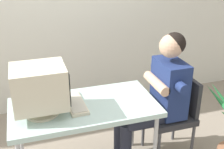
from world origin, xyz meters
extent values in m
cylinder|color=#B7B7BC|center=(0.56, -0.26, 0.34)|extent=(0.04, 0.04, 0.69)
cylinder|color=#B7B7BC|center=(-0.56, 0.26, 0.34)|extent=(0.04, 0.04, 0.69)
cylinder|color=#B7B7BC|center=(0.56, 0.26, 0.34)|extent=(0.04, 0.04, 0.69)
cube|color=silver|center=(0.00, 0.00, 0.71)|extent=(1.23, 0.65, 0.04)
cylinder|color=beige|center=(-0.35, -0.03, 0.74)|extent=(0.27, 0.27, 0.02)
cylinder|color=beige|center=(-0.35, -0.03, 0.78)|extent=(0.06, 0.06, 0.06)
cube|color=beige|center=(-0.35, -0.03, 0.98)|extent=(0.41, 0.34, 0.33)
cube|color=black|center=(-0.14, -0.03, 0.98)|extent=(0.01, 0.29, 0.27)
cube|color=beige|center=(-0.07, 0.04, 0.75)|extent=(0.16, 0.41, 0.02)
cube|color=beige|center=(-0.07, 0.04, 0.76)|extent=(0.13, 0.37, 0.01)
cylinder|color=#4C4C51|center=(1.03, -0.14, 0.21)|extent=(0.03, 0.03, 0.41)
cylinder|color=#4C4C51|center=(0.66, 0.22, 0.21)|extent=(0.03, 0.03, 0.41)
cylinder|color=#4C4C51|center=(1.03, 0.22, 0.21)|extent=(0.03, 0.03, 0.41)
cube|color=#2D2D33|center=(0.85, 0.04, 0.44)|extent=(0.42, 0.42, 0.06)
cube|color=#2D2D33|center=(1.04, 0.04, 0.65)|extent=(0.04, 0.38, 0.36)
cube|color=navy|center=(0.83, 0.04, 0.76)|extent=(0.22, 0.38, 0.52)
sphere|color=tan|center=(0.81, 0.04, 1.16)|extent=(0.21, 0.21, 0.21)
sphere|color=black|center=(0.84, 0.04, 1.18)|extent=(0.20, 0.20, 0.20)
cylinder|color=#262838|center=(0.60, -0.05, 0.49)|extent=(0.46, 0.14, 0.14)
cylinder|color=#262838|center=(0.60, 0.13, 0.49)|extent=(0.46, 0.14, 0.14)
cylinder|color=#262838|center=(0.37, -0.05, 0.25)|extent=(0.11, 0.11, 0.49)
cylinder|color=#262838|center=(0.37, 0.13, 0.25)|extent=(0.11, 0.11, 0.49)
cylinder|color=navy|center=(0.81, -0.18, 0.87)|extent=(0.09, 0.14, 0.09)
cylinder|color=navy|center=(0.81, 0.26, 0.87)|extent=(0.09, 0.14, 0.09)
cylinder|color=tan|center=(0.69, 0.04, 0.82)|extent=(0.09, 0.38, 0.09)
cone|color=#277E3F|center=(1.23, -0.25, 0.64)|extent=(0.22, 0.47, 0.34)
camera|label=1|loc=(-0.42, -2.11, 1.97)|focal=46.69mm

